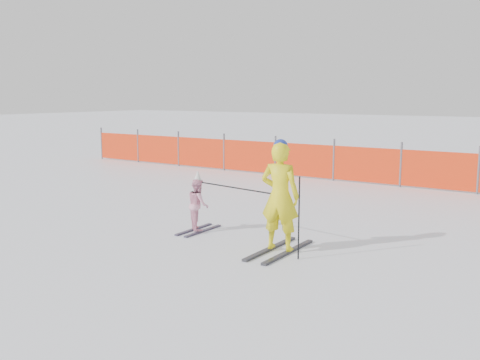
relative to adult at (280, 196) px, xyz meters
name	(u,v)px	position (x,y,z in m)	size (l,w,h in m)	color
ground	(224,239)	(-1.17, 0.10, -0.92)	(120.00, 120.00, 0.00)	white
adult	(280,196)	(0.00, 0.00, 0.00)	(0.70, 1.58, 1.84)	black
child	(198,204)	(-1.92, 0.32, -0.39)	(0.59, 1.05, 1.15)	black
ski_poles	(261,200)	(-0.35, 0.00, -0.10)	(2.27, 0.52, 1.30)	black
safety_fence	(281,158)	(-4.07, 7.28, -0.36)	(16.47, 0.06, 1.25)	#595960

